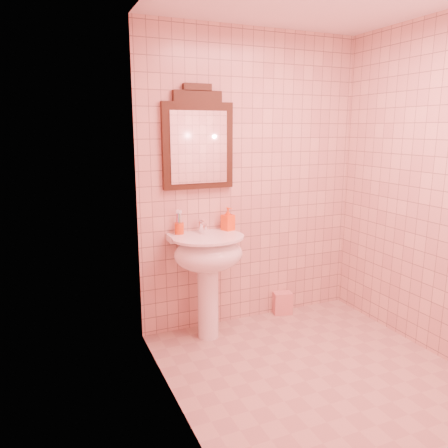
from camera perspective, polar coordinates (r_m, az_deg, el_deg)
name	(u,v)px	position (r m, az deg, el deg)	size (l,w,h in m)	color
floor	(320,377)	(3.29, 12.49, -18.96)	(2.20, 2.20, 0.00)	tan
back_wall	(252,181)	(3.78, 3.62, 5.58)	(2.00, 0.02, 2.50)	beige
pedestal_sink	(208,261)	(3.50, -2.09, -4.81)	(0.58, 0.58, 0.86)	white
faucet	(202,226)	(3.56, -2.92, -0.23)	(0.04, 0.16, 0.11)	white
mirror	(198,141)	(3.54, -3.41, 10.74)	(0.59, 0.06, 0.82)	black
toothbrush_cup	(179,228)	(3.52, -5.87, -0.56)	(0.07, 0.07, 0.17)	#D64312
soap_dispenser	(228,219)	(3.63, 0.52, 0.67)	(0.09, 0.09, 0.19)	#FF5115
towel	(282,303)	(4.17, 7.64, -10.18)	(0.17, 0.11, 0.21)	pink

